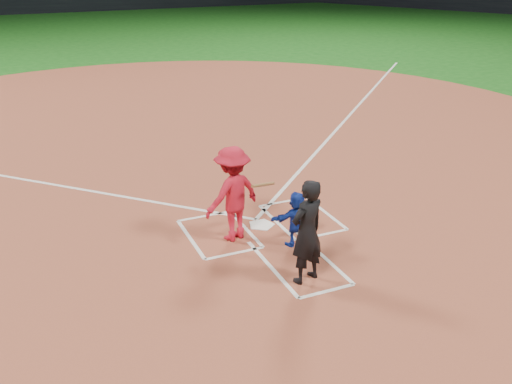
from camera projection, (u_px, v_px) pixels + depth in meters
name	position (u px, v px, depth m)	size (l,w,h in m)	color
ground	(261.00, 226.00, 12.26)	(120.00, 120.00, 0.00)	#145315
home_plate_dirt	(181.00, 144.00, 17.32)	(28.00, 28.00, 0.01)	brown
home_plate	(261.00, 225.00, 12.25)	(0.60, 0.60, 0.02)	white
catcher	(296.00, 219.00, 11.27)	(1.05, 0.33, 1.13)	#122C98
umpire	(307.00, 232.00, 9.87)	(0.70, 0.46, 1.93)	black
chalk_markings	(188.00, 151.00, 16.71)	(28.35, 17.32, 0.01)	white
batter_at_plate	(233.00, 194.00, 11.35)	(1.68, 1.09, 1.96)	red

